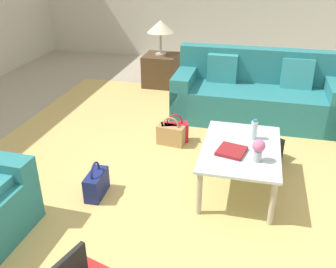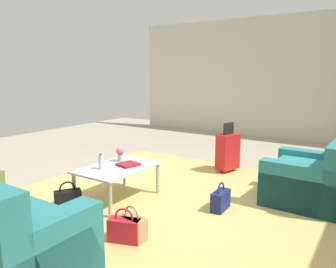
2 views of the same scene
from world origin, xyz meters
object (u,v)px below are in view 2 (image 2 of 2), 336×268
coffee_table (118,171)px  handbag_navy (221,200)px  water_bottle (101,162)px  handbag_red (124,230)px  armchair (312,181)px  suitcase_red (228,151)px  coffee_table_book (128,164)px  flower_vase (120,153)px  handbag_black (68,199)px  handbag_tan (132,227)px

coffee_table → handbag_navy: bearing=108.7°
coffee_table → handbag_navy: (-0.44, 1.29, -0.27)m
water_bottle → handbag_red: size_ratio=0.57×
coffee_table → water_bottle: (0.20, -0.10, 0.15)m
armchair → suitcase_red: size_ratio=1.20×
coffee_table → suitcase_red: suitcase_red is taller
handbag_red → handbag_navy: same height
coffee_table_book → flower_vase: size_ratio=1.21×
suitcase_red → handbag_red: (2.82, 0.12, -0.23)m
coffee_table_book → handbag_black: (0.71, -0.38, -0.34)m
suitcase_red → handbag_black: suitcase_red is taller
handbag_tan → suitcase_red: bearing=-177.0°
handbag_tan → handbag_black: size_ratio=1.00×
armchair → suitcase_red: 1.63m
armchair → coffee_table_book: (1.18, -2.09, 0.17)m
water_bottle → handbag_tan: (0.53, 0.94, -0.42)m
handbag_navy → water_bottle: bearing=-65.4°
flower_vase → coffee_table: bearing=34.3°
flower_vase → armchair: bearing=114.9°
handbag_black → coffee_table_book: bearing=151.5°
handbag_red → flower_vase: bearing=-137.0°
handbag_navy → coffee_table_book: bearing=-75.4°
handbag_red → coffee_table_book: bearing=-141.8°
flower_vase → handbag_red: size_ratio=0.57×
coffee_table_book → handbag_black: 0.87m
handbag_tan → handbag_black: (-0.14, -1.15, 0.00)m
handbag_black → handbag_red: size_ratio=1.00×
armchair → handbag_black: armchair is taller
handbag_red → handbag_black: bearing=-101.5°
handbag_black → handbag_navy: 1.89m
armchair → water_bottle: 2.73m
water_bottle → suitcase_red: 2.35m
armchair → coffee_table: bearing=-59.1°
water_bottle → handbag_tan: 1.16m
coffee_table_book → handbag_red: size_ratio=0.69×
water_bottle → coffee_table_book: (-0.32, 0.18, -0.08)m
armchair → flower_vase: armchair is taller
armchair → coffee_table: armchair is taller
handbag_black → water_bottle: bearing=152.2°
coffee_table → water_bottle: bearing=-26.6°
handbag_tan → handbag_red: same height
coffee_table_book → flower_vase: bearing=-100.5°
handbag_black → handbag_red: 1.14m
suitcase_red → handbag_red: size_ratio=2.37×
armchair → suitcase_red: (-0.70, -1.47, 0.06)m
coffee_table → handbag_navy: coffee_table is taller
handbag_tan → armchair: bearing=146.7°
water_bottle → handbag_black: (0.39, -0.20, -0.42)m
water_bottle → suitcase_red: suitcase_red is taller
flower_vase → handbag_tan: (0.95, 0.99, -0.45)m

